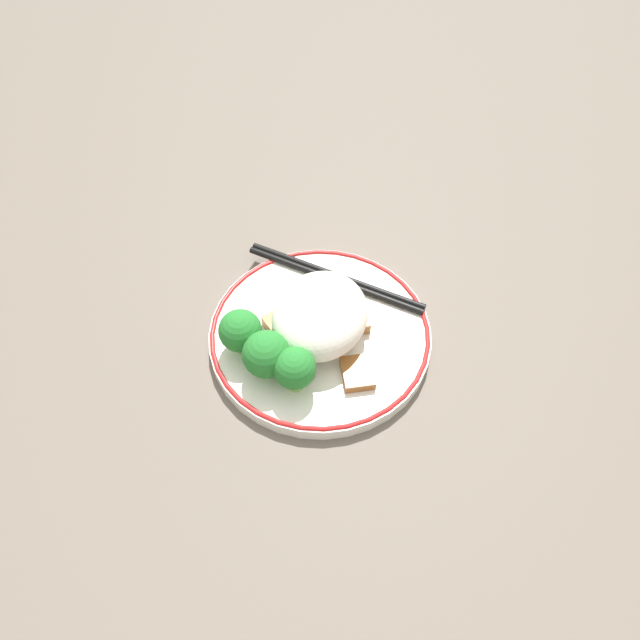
# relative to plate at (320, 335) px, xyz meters

# --- Properties ---
(ground_plane) EXTENTS (3.00, 3.00, 0.00)m
(ground_plane) POSITION_rel_plate_xyz_m (0.00, 0.00, -0.01)
(ground_plane) COLOR #665B51
(plate) EXTENTS (0.23, 0.23, 0.02)m
(plate) POSITION_rel_plate_xyz_m (0.00, 0.00, 0.00)
(plate) COLOR white
(plate) RESTS_ON ground_plane
(rice_mound) EXTENTS (0.11, 0.09, 0.06)m
(rice_mound) POSITION_rel_plate_xyz_m (-0.00, 0.00, 0.03)
(rice_mound) COLOR white
(rice_mound) RESTS_ON plate
(broccoli_back_left) EXTENTS (0.04, 0.04, 0.05)m
(broccoli_back_left) POSITION_rel_plate_xyz_m (0.05, -0.07, 0.03)
(broccoli_back_left) COLOR #7FB756
(broccoli_back_left) RESTS_ON plate
(broccoli_back_center) EXTENTS (0.05, 0.05, 0.05)m
(broccoli_back_center) POSITION_rel_plate_xyz_m (0.06, -0.03, 0.04)
(broccoli_back_center) COLOR #7FB756
(broccoli_back_center) RESTS_ON plate
(broccoli_back_right) EXTENTS (0.04, 0.04, 0.05)m
(broccoli_back_right) POSITION_rel_plate_xyz_m (0.07, 0.00, 0.03)
(broccoli_back_right) COLOR #7FB756
(broccoli_back_right) RESTS_ON plate
(meat_near_front) EXTENTS (0.04, 0.04, 0.01)m
(meat_near_front) POSITION_rel_plate_xyz_m (-0.02, 0.03, 0.01)
(meat_near_front) COLOR #995B28
(meat_near_front) RESTS_ON plate
(meat_near_left) EXTENTS (0.04, 0.04, 0.01)m
(meat_near_left) POSITION_rel_plate_xyz_m (-0.03, -0.03, 0.01)
(meat_near_left) COLOR brown
(meat_near_left) RESTS_ON plate
(meat_near_right) EXTENTS (0.05, 0.04, 0.01)m
(meat_near_right) POSITION_rel_plate_xyz_m (0.04, 0.05, 0.01)
(meat_near_right) COLOR brown
(meat_near_right) RESTS_ON plate
(meat_near_back) EXTENTS (0.04, 0.04, 0.01)m
(meat_near_back) POSITION_rel_plate_xyz_m (0.01, -0.04, 0.01)
(meat_near_back) COLOR #9E6633
(meat_near_back) RESTS_ON plate
(chopsticks) EXTENTS (0.03, 0.20, 0.01)m
(chopsticks) POSITION_rel_plate_xyz_m (-0.07, -0.01, 0.01)
(chopsticks) COLOR black
(chopsticks) RESTS_ON plate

